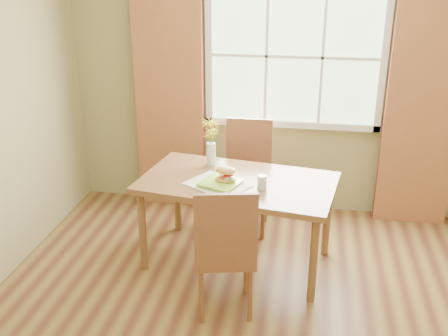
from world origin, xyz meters
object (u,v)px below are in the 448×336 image
Objects in this scene: dining_table at (238,189)px; flower_vase at (211,138)px; chair_near at (225,248)px; chair_far at (247,170)px; croissant_sandwich at (226,175)px; water_glass at (262,182)px.

dining_table is 4.06× the size of flower_vase.
dining_table is 0.71m from chair_near.
chair_far is at bearing 98.97° from dining_table.
croissant_sandwich is 0.44× the size of flower_vase.
chair_far is at bearing 87.63° from croissant_sandwich.
chair_far is at bearing 104.62° from water_glass.
chair_near is 0.65m from water_glass.
chair_far is at bearing 78.67° from chair_near.
chair_near is 9.23× the size of water_glass.
flower_vase reaches higher than chair_far.
croissant_sandwich is at bearing -63.79° from flower_vase.
chair_far is at bearing 54.42° from flower_vase.
flower_vase reaches higher than water_glass.
dining_table is 9.13× the size of croissant_sandwich.
flower_vase is (-0.18, 0.38, 0.16)m from croissant_sandwich.
chair_near is 5.59× the size of croissant_sandwich.
croissant_sandwich is 1.65× the size of water_glass.
croissant_sandwich is 0.45m from flower_vase.
dining_table is at bearing 54.13° from croissant_sandwich.
chair_far is 0.79m from croissant_sandwich.
chair_far reaches higher than water_glass.
flower_vase reaches higher than croissant_sandwich.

